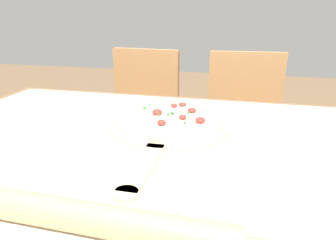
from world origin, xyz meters
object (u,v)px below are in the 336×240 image
at_px(chair_right, 243,128).
at_px(pizza, 170,118).
at_px(rolling_pin, 109,221).
at_px(pizza_peel, 168,127).
at_px(chair_left, 141,120).

bearing_deg(chair_right, pizza, -112.54).
relative_size(pizza, chair_right, 0.35).
bearing_deg(pizza, rolling_pin, -88.65).
bearing_deg(rolling_pin, pizza_peel, 91.47).
bearing_deg(chair_right, pizza_peel, -111.92).
bearing_deg(pizza, chair_right, 70.42).
relative_size(chair_left, chair_right, 1.00).
relative_size(pizza, chair_left, 0.35).
xyz_separation_m(pizza, chair_right, (0.24, 0.67, -0.27)).
bearing_deg(pizza_peel, pizza, 89.17).
bearing_deg(pizza, chair_left, 115.38).
relative_size(pizza_peel, rolling_pin, 1.21).
relative_size(pizza, rolling_pin, 0.65).
bearing_deg(pizza_peel, rolling_pin, -88.53).
bearing_deg(pizza_peel, chair_right, 71.04).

